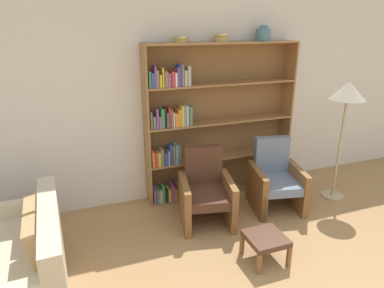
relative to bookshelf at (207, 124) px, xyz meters
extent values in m
cube|color=silver|center=(0.07, 0.17, 0.29)|extent=(12.00, 0.06, 2.75)
cube|color=olive|center=(-0.88, -0.02, 0.01)|extent=(0.02, 0.30, 2.18)
cube|color=olive|center=(1.28, -0.02, 0.01)|extent=(0.02, 0.30, 2.18)
cube|color=olive|center=(0.20, -0.02, 1.09)|extent=(2.14, 0.30, 0.03)
cube|color=olive|center=(0.20, -0.02, -1.07)|extent=(2.14, 0.30, 0.03)
cube|color=brown|center=(0.20, 0.12, 0.01)|extent=(2.14, 0.01, 2.18)
cube|color=#994C99|center=(-0.83, -0.07, -0.95)|extent=(0.03, 0.16, 0.22)
cube|color=#4C756B|center=(-0.79, -0.06, -0.95)|extent=(0.04, 0.19, 0.21)
cube|color=#B2A899|center=(-0.76, -0.09, -0.97)|extent=(0.02, 0.13, 0.17)
cube|color=white|center=(-0.74, -0.05, -0.97)|extent=(0.02, 0.20, 0.18)
cube|color=#388C47|center=(-0.71, -0.09, -0.93)|extent=(0.04, 0.13, 0.25)
cube|color=black|center=(-0.66, -0.06, -0.97)|extent=(0.04, 0.19, 0.17)
cube|color=gold|center=(-0.62, -0.06, -0.96)|extent=(0.04, 0.18, 0.18)
cube|color=#994C99|center=(-0.57, -0.06, -0.94)|extent=(0.04, 0.20, 0.24)
cube|color=orange|center=(-0.52, -0.08, -0.97)|extent=(0.04, 0.15, 0.17)
cube|color=#7F6B4C|center=(-0.47, -0.09, -0.92)|extent=(0.04, 0.12, 0.27)
cube|color=olive|center=(0.20, -0.02, -0.51)|extent=(2.14, 0.30, 0.02)
cube|color=orange|center=(-0.83, -0.09, -0.39)|extent=(0.03, 0.13, 0.22)
cube|color=red|center=(-0.79, -0.06, -0.40)|extent=(0.04, 0.19, 0.20)
cube|color=gold|center=(-0.75, -0.09, -0.40)|extent=(0.04, 0.13, 0.20)
cube|color=#7F6B4C|center=(-0.71, -0.09, -0.38)|extent=(0.04, 0.13, 0.24)
cube|color=#334CB2|center=(-0.66, -0.07, -0.41)|extent=(0.04, 0.17, 0.18)
cube|color=#B2A899|center=(-0.62, -0.09, -0.40)|extent=(0.02, 0.12, 0.20)
cube|color=#334CB2|center=(-0.58, -0.09, -0.36)|extent=(0.03, 0.13, 0.28)
cube|color=#7F6B4C|center=(-0.54, -0.06, -0.37)|extent=(0.03, 0.19, 0.26)
cube|color=#669EB2|center=(-0.50, -0.07, -0.36)|extent=(0.04, 0.17, 0.27)
cube|color=#7F6B4C|center=(-0.46, -0.05, -0.36)|extent=(0.03, 0.20, 0.28)
cube|color=olive|center=(0.20, -0.02, 0.02)|extent=(2.14, 0.30, 0.02)
cube|color=#7F6B4C|center=(-0.84, -0.06, 0.15)|extent=(0.02, 0.19, 0.23)
cube|color=#4C756B|center=(-0.80, -0.06, 0.12)|extent=(0.04, 0.20, 0.17)
cube|color=#994C99|center=(-0.76, -0.09, 0.17)|extent=(0.03, 0.13, 0.26)
cube|color=#994C99|center=(-0.72, -0.06, 0.12)|extent=(0.03, 0.20, 0.16)
cube|color=#388C47|center=(-0.68, -0.08, 0.17)|extent=(0.04, 0.15, 0.26)
cube|color=black|center=(-0.65, -0.09, 0.17)|extent=(0.02, 0.12, 0.27)
cube|color=#4C756B|center=(-0.62, -0.06, 0.14)|extent=(0.02, 0.18, 0.21)
cube|color=red|center=(-0.59, -0.08, 0.17)|extent=(0.02, 0.14, 0.27)
cube|color=#7F6B4C|center=(-0.56, -0.06, 0.16)|extent=(0.02, 0.19, 0.24)
cube|color=white|center=(-0.54, -0.07, 0.13)|extent=(0.02, 0.16, 0.19)
cube|color=orange|center=(-0.50, -0.09, 0.13)|extent=(0.04, 0.13, 0.18)
cube|color=orange|center=(-0.45, -0.09, 0.15)|extent=(0.04, 0.13, 0.23)
cube|color=gold|center=(-0.41, -0.09, 0.18)|extent=(0.03, 0.13, 0.28)
cube|color=#669EB2|center=(-0.39, -0.07, 0.17)|extent=(0.02, 0.17, 0.27)
cube|color=#B2A899|center=(-0.35, -0.07, 0.17)|extent=(0.04, 0.16, 0.27)
cube|color=#4C756B|center=(-0.30, -0.07, 0.17)|extent=(0.04, 0.18, 0.26)
cube|color=olive|center=(0.20, -0.02, 0.56)|extent=(2.14, 0.30, 0.02)
cube|color=#388C47|center=(-0.83, -0.07, 0.67)|extent=(0.03, 0.16, 0.21)
cube|color=#334CB2|center=(-0.80, -0.08, 0.66)|extent=(0.04, 0.14, 0.19)
cube|color=#994C99|center=(-0.76, -0.07, 0.70)|extent=(0.02, 0.17, 0.27)
cube|color=#7F6B4C|center=(-0.74, -0.05, 0.68)|extent=(0.03, 0.20, 0.22)
cube|color=gold|center=(-0.70, -0.06, 0.65)|extent=(0.03, 0.18, 0.16)
cube|color=gold|center=(-0.66, -0.06, 0.69)|extent=(0.02, 0.20, 0.24)
cube|color=#7F6B4C|center=(-0.62, -0.09, 0.67)|extent=(0.04, 0.14, 0.20)
cube|color=#994C99|center=(-0.58, -0.08, 0.66)|extent=(0.03, 0.14, 0.18)
cube|color=red|center=(-0.54, -0.07, 0.67)|extent=(0.04, 0.17, 0.20)
cube|color=white|center=(-0.50, -0.06, 0.66)|extent=(0.03, 0.18, 0.18)
cube|color=#994C99|center=(-0.46, -0.07, 0.69)|extent=(0.02, 0.17, 0.24)
cube|color=#334CB2|center=(-0.44, -0.07, 0.71)|extent=(0.02, 0.17, 0.28)
cube|color=#7F6B4C|center=(-0.41, -0.09, 0.71)|extent=(0.03, 0.13, 0.28)
cube|color=#B2A899|center=(-0.37, -0.08, 0.67)|extent=(0.04, 0.15, 0.20)
cube|color=#B2A899|center=(-0.32, -0.08, 0.70)|extent=(0.04, 0.15, 0.25)
cylinder|color=tan|center=(-0.39, -0.02, 1.14)|extent=(0.18, 0.18, 0.07)
torus|color=tan|center=(-0.39, -0.02, 1.16)|extent=(0.20, 0.20, 0.02)
cylinder|color=tan|center=(0.16, -0.02, 1.15)|extent=(0.17, 0.17, 0.09)
torus|color=tan|center=(0.16, -0.02, 1.19)|extent=(0.19, 0.19, 0.02)
cylinder|color=slate|center=(0.80, -0.02, 1.19)|extent=(0.20, 0.20, 0.17)
cylinder|color=slate|center=(0.80, -0.02, 1.29)|extent=(0.11, 0.11, 0.04)
cube|color=beige|center=(-2.50, -1.21, -0.87)|extent=(1.03, 1.56, 0.42)
cube|color=beige|center=(-2.11, -1.20, -0.47)|extent=(0.25, 1.53, 0.37)
cube|color=beige|center=(-2.53, -0.52, -0.79)|extent=(0.96, 0.16, 0.58)
cube|color=tan|center=(-2.23, -1.41, -0.48)|extent=(0.19, 0.37, 0.37)
cube|color=tan|center=(-2.25, -1.00, -0.48)|extent=(0.19, 0.37, 0.37)
cube|color=brown|center=(-0.10, -1.12, -0.91)|extent=(0.08, 0.08, 0.35)
cube|color=brown|center=(-0.66, -1.00, -0.91)|extent=(0.08, 0.08, 0.35)
cube|color=brown|center=(0.03, -0.52, -0.91)|extent=(0.08, 0.08, 0.35)
cube|color=brown|center=(-0.53, -0.40, -0.91)|extent=(0.08, 0.08, 0.35)
cube|color=#4C2D1E|center=(-0.31, -0.76, -0.70)|extent=(0.60, 0.73, 0.12)
cube|color=#4C2D1E|center=(-0.26, -0.48, -0.41)|extent=(0.49, 0.22, 0.53)
cube|color=brown|center=(-0.04, -0.82, -0.79)|extent=(0.22, 0.68, 0.59)
cube|color=brown|center=(-0.59, -0.70, -0.79)|extent=(0.22, 0.68, 0.59)
cube|color=brown|center=(0.93, -1.12, -0.91)|extent=(0.08, 0.08, 0.35)
cube|color=brown|center=(0.37, -1.00, -0.91)|extent=(0.08, 0.08, 0.35)
cube|color=brown|center=(1.06, -0.52, -0.91)|extent=(0.08, 0.08, 0.35)
cube|color=brown|center=(0.50, -0.40, -0.91)|extent=(0.08, 0.08, 0.35)
cube|color=slate|center=(0.71, -0.76, -0.70)|extent=(0.61, 0.73, 0.12)
cube|color=slate|center=(0.77, -0.48, -0.41)|extent=(0.49, 0.22, 0.53)
cube|color=brown|center=(0.99, -0.82, -0.79)|extent=(0.22, 0.68, 0.59)
cube|color=brown|center=(0.44, -0.70, -0.79)|extent=(0.22, 0.68, 0.59)
cylinder|color=tan|center=(1.71, -0.75, -1.07)|extent=(0.32, 0.32, 0.02)
cylinder|color=tan|center=(1.71, -0.75, -0.35)|extent=(0.04, 0.04, 1.43)
cone|color=#BCB29E|center=(1.71, -0.75, 0.49)|extent=(0.46, 0.46, 0.24)
cube|color=brown|center=(-0.19, -1.48, -0.96)|extent=(0.04, 0.04, 0.23)
cube|color=brown|center=(0.17, -1.48, -0.96)|extent=(0.04, 0.04, 0.23)
cube|color=brown|center=(-0.19, -1.84, -0.96)|extent=(0.04, 0.04, 0.23)
cube|color=brown|center=(0.17, -1.84, -0.96)|extent=(0.04, 0.04, 0.23)
cube|color=#4C2D1E|center=(-0.01, -1.66, -0.82)|extent=(0.40, 0.40, 0.06)
camera|label=1|loc=(-1.81, -4.28, 1.34)|focal=32.00mm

